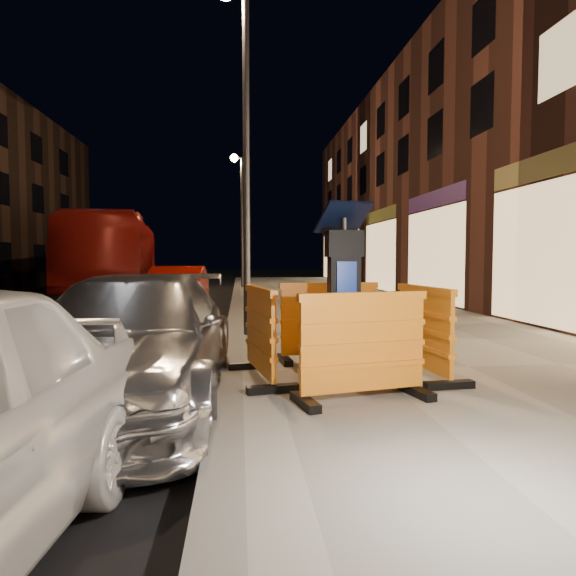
{
  "coord_description": "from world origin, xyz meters",
  "views": [
    {
      "loc": [
        0.12,
        -6.18,
        1.53
      ],
      "look_at": [
        0.8,
        1.0,
        1.1
      ],
      "focal_mm": 32.0,
      "sensor_mm": 36.0,
      "label": 1
    }
  ],
  "objects": [
    {
      "name": "sidewalk",
      "position": [
        3.0,
        0.0,
        0.07
      ],
      "size": [
        6.0,
        60.0,
        0.15
      ],
      "primitive_type": "cube",
      "color": "gray",
      "rests_on": "ground"
    },
    {
      "name": "parking_kiosk",
      "position": [
        1.3,
        -0.45,
        1.09
      ],
      "size": [
        0.67,
        0.67,
        1.88
      ],
      "primitive_type": "cube",
      "rotation": [
        0.0,
        0.0,
        0.14
      ],
      "color": "black",
      "rests_on": "sidewalk"
    },
    {
      "name": "barrier_front",
      "position": [
        1.3,
        -1.4,
        0.67
      ],
      "size": [
        1.44,
        0.84,
        1.05
      ],
      "primitive_type": "cube",
      "rotation": [
        0.0,
        0.0,
        0.23
      ],
      "color": "orange",
      "rests_on": "sidewalk"
    },
    {
      "name": "street_lamp_far",
      "position": [
        0.25,
        18.0,
        3.15
      ],
      "size": [
        0.12,
        0.12,
        6.0
      ],
      "primitive_type": "cylinder",
      "color": "#3F3F44",
      "rests_on": "sidewalk"
    },
    {
      "name": "barrier_bldgside",
      "position": [
        2.25,
        -0.45,
        0.67
      ],
      "size": [
        0.69,
        1.4,
        1.05
      ],
      "primitive_type": "cube",
      "rotation": [
        0.0,
        0.0,
        1.68
      ],
      "color": "orange",
      "rests_on": "sidewalk"
    },
    {
      "name": "street_lamp_mid",
      "position": [
        0.25,
        3.0,
        3.15
      ],
      "size": [
        0.12,
        0.12,
        6.0
      ],
      "primitive_type": "cylinder",
      "color": "#3F3F44",
      "rests_on": "sidewalk"
    },
    {
      "name": "barrier_kerbside",
      "position": [
        0.35,
        -0.45,
        0.67
      ],
      "size": [
        0.78,
        1.42,
        1.05
      ],
      "primitive_type": "cube",
      "rotation": [
        0.0,
        0.0,
        1.75
      ],
      "color": "orange",
      "rests_on": "sidewalk"
    },
    {
      "name": "ground_plane",
      "position": [
        0.0,
        0.0,
        0.0
      ],
      "size": [
        120.0,
        120.0,
        0.0
      ],
      "primitive_type": "plane",
      "color": "black",
      "rests_on": "ground"
    },
    {
      "name": "car_red",
      "position": [
        -1.55,
        7.76,
        0.0
      ],
      "size": [
        1.45,
        3.97,
        1.3
      ],
      "primitive_type": "imported",
      "rotation": [
        0.0,
        0.0,
        -0.02
      ],
      "color": "#AA1205",
      "rests_on": "ground"
    },
    {
      "name": "car_silver",
      "position": [
        -0.98,
        -0.77,
        0.0
      ],
      "size": [
        1.96,
        4.66,
        1.34
      ],
      "primitive_type": "imported",
      "rotation": [
        0.0,
        0.0,
        -0.02
      ],
      "color": "silver",
      "rests_on": "ground"
    },
    {
      "name": "kerb",
      "position": [
        0.0,
        0.0,
        0.07
      ],
      "size": [
        0.3,
        60.0,
        0.15
      ],
      "primitive_type": "cube",
      "color": "slate",
      "rests_on": "ground"
    },
    {
      "name": "bus_doubledecker",
      "position": [
        -5.11,
        16.14,
        0.0
      ],
      "size": [
        4.1,
        11.94,
        3.26
      ],
      "primitive_type": "imported",
      "rotation": [
        0.0,
        0.0,
        0.12
      ],
      "color": "maroon",
      "rests_on": "ground"
    },
    {
      "name": "barrier_back",
      "position": [
        1.3,
        0.5,
        0.67
      ],
      "size": [
        1.39,
        0.67,
        1.05
      ],
      "primitive_type": "cube",
      "rotation": [
        0.0,
        0.0,
        0.09
      ],
      "color": "orange",
      "rests_on": "sidewalk"
    }
  ]
}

